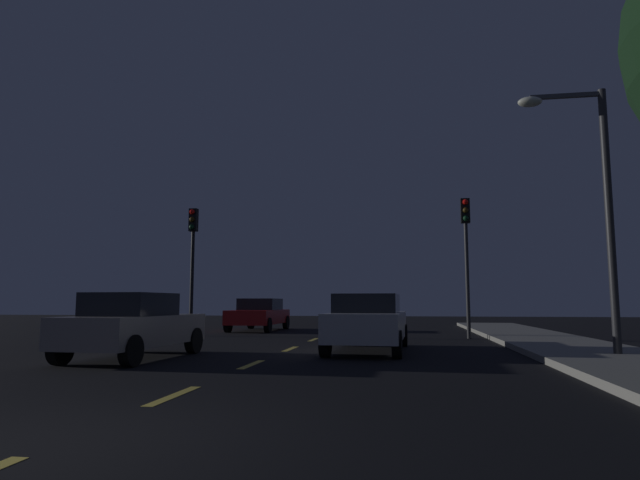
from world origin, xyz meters
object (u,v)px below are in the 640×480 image
at_px(car_stopped_ahead, 368,322).
at_px(car_oncoming_far, 259,314).
at_px(street_lamp_right, 592,191).
at_px(traffic_signal_left, 193,246).
at_px(traffic_signal_right, 466,240).
at_px(car_adjacent_lane, 134,325).

xyz_separation_m(car_stopped_ahead, car_oncoming_far, (-5.67, 9.82, -0.02)).
relative_size(car_stopped_ahead, car_oncoming_far, 1.03).
bearing_deg(street_lamp_right, car_oncoming_far, 134.42).
bearing_deg(traffic_signal_left, traffic_signal_right, 0.00).
height_order(traffic_signal_left, car_adjacent_lane, traffic_signal_left).
xyz_separation_m(traffic_signal_left, car_stopped_ahead, (7.23, -5.57, -2.70)).
height_order(car_stopped_ahead, car_adjacent_lane, car_stopped_ahead).
bearing_deg(street_lamp_right, traffic_signal_right, 106.77).
height_order(traffic_signal_left, street_lamp_right, street_lamp_right).
bearing_deg(car_oncoming_far, traffic_signal_left, -110.15).
distance_m(car_stopped_ahead, street_lamp_right, 6.25).
xyz_separation_m(car_stopped_ahead, car_adjacent_lane, (-5.17, -2.74, -0.01)).
relative_size(traffic_signal_right, street_lamp_right, 0.81).
relative_size(traffic_signal_right, car_adjacent_lane, 1.23).
distance_m(car_adjacent_lane, street_lamp_right, 10.98).
xyz_separation_m(traffic_signal_left, traffic_signal_right, (10.42, 0.00, 0.06)).
distance_m(car_stopped_ahead, car_oncoming_far, 11.34).
xyz_separation_m(traffic_signal_right, street_lamp_right, (2.09, -6.92, 0.30)).
xyz_separation_m(traffic_signal_left, car_oncoming_far, (1.56, 4.25, -2.72)).
bearing_deg(car_stopped_ahead, traffic_signal_left, 142.41).
distance_m(traffic_signal_left, traffic_signal_right, 10.42).
xyz_separation_m(traffic_signal_right, car_oncoming_far, (-8.86, 4.25, -2.78)).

